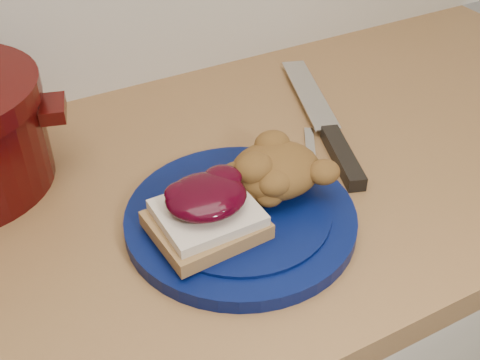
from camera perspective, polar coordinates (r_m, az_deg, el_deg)
name	(u,v)px	position (r m, az deg, el deg)	size (l,w,h in m)	color
plate	(241,218)	(0.72, 0.06, -3.66)	(0.28, 0.28, 0.02)	#040E3D
sandwich	(206,211)	(0.67, -3.21, -3.00)	(0.12, 0.11, 0.06)	olive
stuffing_mound	(276,170)	(0.73, 3.39, 0.96)	(0.11, 0.10, 0.06)	brown
chef_knife	(332,138)	(0.87, 8.76, 3.99)	(0.14, 0.34, 0.02)	black
butter_knife	(312,162)	(0.82, 6.80, 1.72)	(0.17, 0.01, 0.00)	silver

